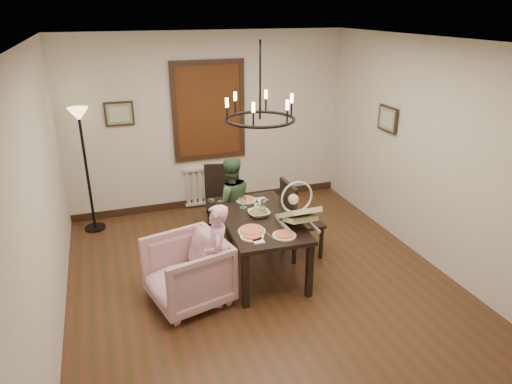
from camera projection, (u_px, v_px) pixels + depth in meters
room_shell at (251, 164)px, 5.39m from camera, size 4.51×5.00×2.81m
dining_table at (260, 224)px, 5.61m from camera, size 0.95×1.59×0.73m
chair_far at (221, 201)px, 6.60m from camera, size 0.53×0.53×1.01m
chair_right at (302, 218)px, 6.00m from camera, size 0.48×0.48×1.07m
armchair at (188, 272)px, 5.08m from camera, size 1.01×1.00×0.76m
elderly_woman at (217, 264)px, 5.02m from camera, size 0.32×0.41×0.99m
seated_man at (231, 210)px, 6.26m from camera, size 0.52×0.41×1.06m
baby_bouncer at (298, 211)px, 5.29m from camera, size 0.42×0.58×0.38m
salad_bowl at (259, 213)px, 5.60m from camera, size 0.32×0.32×0.08m
pizza_platter at (252, 231)px, 5.20m from camera, size 0.32×0.32×0.04m
drinking_glass at (263, 212)px, 5.56m from camera, size 0.07×0.07×0.14m
window_blinds at (209, 111)px, 7.14m from camera, size 1.00×0.03×1.40m
radiator at (211, 185)px, 7.63m from camera, size 0.92×0.12×0.62m
picture_back at (119, 114)px, 6.73m from camera, size 0.42×0.03×0.36m
picture_right at (388, 119)px, 6.42m from camera, size 0.03×0.42×0.36m
floor_lamp at (87, 173)px, 6.56m from camera, size 0.30×0.30×1.80m
chandelier at (260, 119)px, 5.11m from camera, size 0.80×0.80×0.04m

